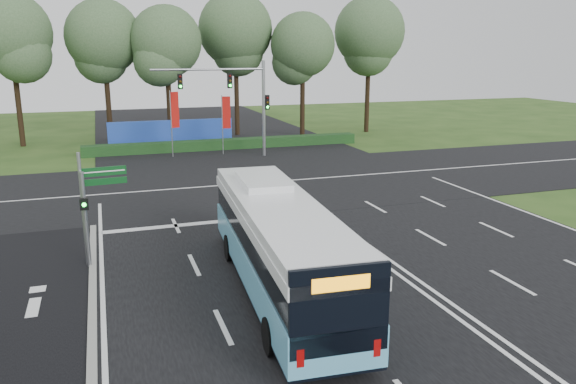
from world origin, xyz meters
The scene contains 14 objects.
ground centered at (0.00, 0.00, 0.00)m, with size 120.00×120.00×0.00m, color #274617.
road_main centered at (0.00, 0.00, 0.02)m, with size 20.00×120.00×0.04m, color black.
road_cross centered at (0.00, 12.00, 0.03)m, with size 120.00×14.00×0.05m, color black.
bike_path centered at (-12.50, -3.00, 0.03)m, with size 5.00×18.00×0.06m, color black.
kerb_strip centered at (-10.10, -3.00, 0.06)m, with size 0.25×18.00×0.12m, color gray.
city_bus centered at (-4.36, -3.20, 1.66)m, with size 3.18×11.63×3.30m.
pedestrian_signal centered at (-10.20, 0.98, 1.94)m, with size 0.29×0.42×3.55m.
street_sign centered at (-9.91, 1.25, 2.63)m, with size 1.63×0.23×4.20m.
banner_flag_left centered at (-4.31, 22.31, 3.17)m, with size 0.67×0.34×4.89m.
banner_flag_mid centered at (-0.51, 22.21, 2.92)m, with size 0.66×0.15×4.47m.
traffic_light_gantry centered at (0.21, 20.50, 4.66)m, with size 8.41×0.28×7.00m.
hedge centered at (0.00, 24.50, 0.40)m, with size 22.00×1.20×0.80m, color #123316.
blue_hoarding centered at (-4.00, 27.00, 1.10)m, with size 10.00×0.30×2.20m, color #2044AF.
eucalyptus_row centered at (-2.06, 30.83, 8.84)m, with size 41.73×8.91×12.88m.
Camera 1 is at (-9.44, -19.27, 7.58)m, focal length 35.00 mm.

